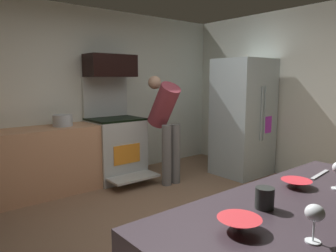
% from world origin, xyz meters
% --- Properties ---
extents(ground_plane, '(5.20, 4.80, 0.02)m').
position_xyz_m(ground_plane, '(0.00, 0.00, -0.01)').
color(ground_plane, '#86664D').
extents(wall_back, '(5.20, 0.12, 2.60)m').
position_xyz_m(wall_back, '(0.00, 2.34, 1.30)').
color(wall_back, silver).
rests_on(wall_back, ground).
extents(wall_right, '(0.12, 4.80, 2.60)m').
position_xyz_m(wall_right, '(2.54, 0.00, 1.30)').
color(wall_right, silver).
rests_on(wall_right, ground).
extents(lower_cabinet_run, '(2.40, 0.60, 0.90)m').
position_xyz_m(lower_cabinet_run, '(-0.90, 1.98, 0.45)').
color(lower_cabinet_run, tan).
rests_on(lower_cabinet_run, ground).
extents(oven_range, '(0.76, 0.98, 1.57)m').
position_xyz_m(oven_range, '(0.29, 1.97, 0.51)').
color(oven_range, '#B9BEBB').
rests_on(oven_range, ground).
extents(microwave, '(0.74, 0.38, 0.33)m').
position_xyz_m(microwave, '(0.29, 2.06, 1.74)').
color(microwave, black).
rests_on(microwave, oven_range).
extents(refrigerator, '(0.83, 0.75, 1.85)m').
position_xyz_m(refrigerator, '(2.03, 0.91, 0.93)').
color(refrigerator, '#AFC2C6').
rests_on(refrigerator, ground).
extents(person_cook, '(0.31, 0.62, 1.59)m').
position_xyz_m(person_cook, '(0.79, 1.36, 0.94)').
color(person_cook, slate).
rests_on(person_cook, ground).
extents(mixing_bowl_large, '(0.19, 0.19, 0.06)m').
position_xyz_m(mixing_bowl_large, '(-1.07, -1.46, 0.93)').
color(mixing_bowl_large, red).
rests_on(mixing_bowl_large, counter_island).
extents(mixing_bowl_small, '(0.18, 0.18, 0.04)m').
position_xyz_m(mixing_bowl_small, '(-0.36, -1.32, 0.92)').
color(mixing_bowl_small, red).
rests_on(mixing_bowl_small, counter_island).
extents(wine_glass_near, '(0.08, 0.08, 0.16)m').
position_xyz_m(wine_glass_near, '(-0.93, -1.70, 1.02)').
color(wine_glass_near, silver).
rests_on(wine_glass_near, counter_island).
extents(mug_coffee, '(0.09, 0.09, 0.11)m').
position_xyz_m(mug_coffee, '(-0.79, -1.39, 0.95)').
color(mug_coffee, black).
rests_on(mug_coffee, counter_island).
extents(knife_paring, '(0.29, 0.06, 0.01)m').
position_xyz_m(knife_paring, '(-0.02, -1.30, 0.90)').
color(knife_paring, '#B7BABF').
rests_on(knife_paring, counter_island).
extents(stock_pot, '(0.26, 0.26, 0.16)m').
position_xyz_m(stock_pot, '(-0.52, 1.98, 0.98)').
color(stock_pot, '#B0BAC2').
rests_on(stock_pot, lower_cabinet_run).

